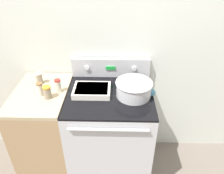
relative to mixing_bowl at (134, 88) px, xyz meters
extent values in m
cube|color=silver|center=(-0.20, 0.39, 0.23)|extent=(8.00, 0.05, 2.50)
cube|color=#BCBCC1|center=(-0.20, 0.02, -0.56)|extent=(0.74, 0.67, 0.93)
cube|color=black|center=(-0.20, 0.02, -0.08)|extent=(0.74, 0.67, 0.02)
cylinder|color=silver|center=(-0.20, -0.34, -0.15)|extent=(0.61, 0.02, 0.02)
cube|color=#BCBCC1|center=(-0.20, 0.33, 0.02)|extent=(0.74, 0.05, 0.19)
cylinder|color=white|center=(-0.42, 0.29, 0.03)|extent=(0.04, 0.02, 0.04)
cylinder|color=white|center=(0.02, 0.29, 0.03)|extent=(0.04, 0.02, 0.04)
cube|color=green|center=(-0.20, 0.30, 0.03)|extent=(0.09, 0.01, 0.03)
cube|color=tan|center=(-0.80, 0.02, -0.56)|extent=(0.46, 0.67, 0.93)
cube|color=tan|center=(-0.80, 0.02, -0.08)|extent=(0.46, 0.67, 0.03)
cylinder|color=silver|center=(0.00, 0.00, -0.01)|extent=(0.29, 0.29, 0.13)
torus|color=silver|center=(0.00, 0.00, 0.05)|extent=(0.31, 0.31, 0.01)
cylinder|color=beige|center=(0.00, 0.00, 0.04)|extent=(0.27, 0.27, 0.02)
cube|color=silver|center=(-0.35, 0.03, -0.05)|extent=(0.31, 0.23, 0.05)
cube|color=#D1BC7A|center=(-0.35, 0.03, -0.04)|extent=(0.28, 0.20, 0.03)
cylinder|color=teal|center=(0.15, 0.13, -0.07)|extent=(0.01, 0.26, 0.01)
sphere|color=teal|center=(0.15, 0.00, -0.04)|extent=(0.06, 0.06, 0.06)
cylinder|color=beige|center=(-0.64, 0.03, -0.01)|extent=(0.05, 0.05, 0.11)
cylinder|color=red|center=(-0.64, 0.03, 0.05)|extent=(0.05, 0.05, 0.01)
cylinder|color=gray|center=(-0.70, -0.07, -0.01)|extent=(0.06, 0.06, 0.10)
cylinder|color=orange|center=(-0.70, -0.07, 0.04)|extent=(0.07, 0.07, 0.01)
cylinder|color=beige|center=(-0.77, -0.03, -0.01)|extent=(0.05, 0.05, 0.10)
cylinder|color=brown|center=(-0.77, -0.03, 0.05)|extent=(0.05, 0.05, 0.01)
cylinder|color=gray|center=(-0.84, 0.16, -0.01)|extent=(0.06, 0.06, 0.10)
cylinder|color=white|center=(-0.84, 0.16, 0.04)|extent=(0.06, 0.06, 0.01)
camera|label=1|loc=(-0.14, -1.52, 0.98)|focal=35.00mm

